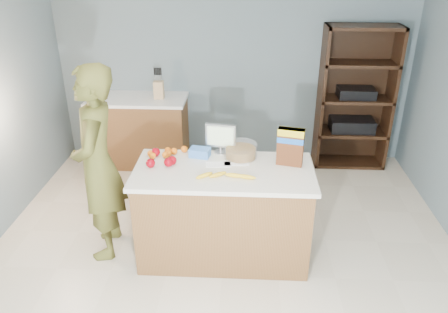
{
  "coord_description": "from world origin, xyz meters",
  "views": [
    {
      "loc": [
        0.18,
        -3.03,
        2.65
      ],
      "look_at": [
        0.0,
        0.35,
        1.0
      ],
      "focal_mm": 35.0,
      "sensor_mm": 36.0,
      "label": 1
    }
  ],
  "objects_px": {
    "shelving_unit": "(354,100)",
    "tv": "(221,137)",
    "person": "(98,165)",
    "counter_peninsula": "(224,217)",
    "cereal_box": "(290,144)"
  },
  "relations": [
    {
      "from": "shelving_unit",
      "to": "tv",
      "type": "bearing_deg",
      "value": -133.0
    },
    {
      "from": "shelving_unit",
      "to": "person",
      "type": "distance_m",
      "value": 3.34
    },
    {
      "from": "person",
      "to": "tv",
      "type": "bearing_deg",
      "value": 97.52
    },
    {
      "from": "counter_peninsula",
      "to": "shelving_unit",
      "type": "height_order",
      "value": "shelving_unit"
    },
    {
      "from": "counter_peninsula",
      "to": "tv",
      "type": "bearing_deg",
      "value": 97.66
    },
    {
      "from": "shelving_unit",
      "to": "tv",
      "type": "xyz_separation_m",
      "value": [
        -1.6,
        -1.71,
        0.19
      ]
    },
    {
      "from": "counter_peninsula",
      "to": "shelving_unit",
      "type": "distance_m",
      "value": 2.61
    },
    {
      "from": "counter_peninsula",
      "to": "person",
      "type": "height_order",
      "value": "person"
    },
    {
      "from": "tv",
      "to": "shelving_unit",
      "type": "bearing_deg",
      "value": 47.0
    },
    {
      "from": "counter_peninsula",
      "to": "person",
      "type": "xyz_separation_m",
      "value": [
        -1.11,
        0.03,
        0.48
      ]
    },
    {
      "from": "counter_peninsula",
      "to": "shelving_unit",
      "type": "relative_size",
      "value": 0.87
    },
    {
      "from": "shelving_unit",
      "to": "person",
      "type": "xyz_separation_m",
      "value": [
        -2.66,
        -2.02,
        0.03
      ]
    },
    {
      "from": "counter_peninsula",
      "to": "cereal_box",
      "type": "height_order",
      "value": "cereal_box"
    },
    {
      "from": "cereal_box",
      "to": "tv",
      "type": "bearing_deg",
      "value": 160.94
    },
    {
      "from": "person",
      "to": "cereal_box",
      "type": "xyz_separation_m",
      "value": [
        1.68,
        0.09,
        0.2
      ]
    }
  ]
}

